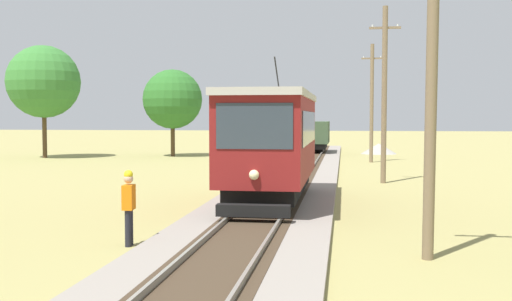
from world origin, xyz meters
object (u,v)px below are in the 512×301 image
(utility_pole_mid, at_px, (384,93))
(utility_pole_near_tram, at_px, (432,77))
(freight_car, at_px, (314,135))
(utility_pole_far, at_px, (372,102))
(track_worker, at_px, (129,204))
(red_tram, at_px, (272,141))
(tree_left_far, at_px, (44,82))
(tree_right_far, at_px, (172,99))
(gravel_pile, at_px, (379,149))

(utility_pole_mid, bearing_deg, utility_pole_near_tram, -90.00)
(freight_car, height_order, utility_pole_far, utility_pole_far)
(utility_pole_mid, bearing_deg, track_worker, -114.86)
(red_tram, relative_size, freight_car, 1.64)
(utility_pole_mid, bearing_deg, freight_car, 101.42)
(track_worker, height_order, tree_left_far, tree_left_far)
(red_tram, distance_m, tree_right_far, 26.77)
(red_tram, xyz_separation_m, gravel_pile, (5.19, 30.02, -1.77))
(red_tram, height_order, utility_pole_far, utility_pole_far)
(freight_car, relative_size, tree_left_far, 0.64)
(utility_pole_near_tram, height_order, utility_pole_far, utility_pole_far)
(red_tram, distance_m, utility_pole_mid, 9.02)
(freight_car, bearing_deg, utility_pole_mid, -78.58)
(gravel_pile, xyz_separation_m, tree_left_far, (-24.45, -8.47, 5.12))
(red_tram, relative_size, utility_pole_mid, 1.08)
(utility_pole_mid, height_order, tree_left_far, tree_left_far)
(freight_car, distance_m, gravel_pile, 5.55)
(utility_pole_mid, xyz_separation_m, track_worker, (-6.73, -14.52, -3.08))
(freight_car, relative_size, utility_pole_near_tram, 0.69)
(utility_pole_mid, relative_size, track_worker, 4.45)
(utility_pole_far, distance_m, tree_left_far, 23.51)
(utility_pole_near_tram, bearing_deg, utility_pole_mid, 90.00)
(red_tram, distance_m, track_worker, 7.31)
(freight_car, height_order, utility_pole_near_tram, utility_pole_near_tram)
(utility_pole_near_tram, distance_m, gravel_pile, 37.47)
(utility_pole_near_tram, bearing_deg, tree_right_far, 114.70)
(red_tram, bearing_deg, freight_car, 90.01)
(utility_pole_near_tram, relative_size, utility_pole_mid, 0.94)
(gravel_pile, bearing_deg, utility_pole_near_tram, -91.57)
(utility_pole_mid, relative_size, tree_left_far, 0.97)
(utility_pole_far, height_order, gravel_pile, utility_pole_far)
(utility_pole_mid, bearing_deg, gravel_pile, 87.37)
(tree_left_far, bearing_deg, utility_pole_mid, -30.45)
(utility_pole_mid, xyz_separation_m, tree_right_far, (-14.64, 16.77, 0.26))
(utility_pole_far, distance_m, gravel_pile, 10.28)
(gravel_pile, relative_size, tree_left_far, 0.35)
(red_tram, relative_size, tree_right_far, 1.30)
(freight_car, distance_m, utility_pole_far, 9.36)
(utility_pole_near_tram, distance_m, utility_pole_far, 27.70)
(tree_left_far, bearing_deg, freight_car, 19.70)
(utility_pole_mid, height_order, track_worker, utility_pole_mid)
(gravel_pile, distance_m, tree_right_far, 17.04)
(utility_pole_mid, bearing_deg, red_tram, -118.22)
(red_tram, xyz_separation_m, utility_pole_mid, (4.17, 7.77, 1.87))
(red_tram, bearing_deg, gravel_pile, 80.19)
(red_tram, xyz_separation_m, tree_left_far, (-19.26, 21.55, 3.35))
(utility_pole_near_tram, relative_size, tree_right_far, 1.14)
(red_tram, bearing_deg, tree_right_far, 113.09)
(red_tram, bearing_deg, track_worker, -110.75)
(utility_pole_near_tram, xyz_separation_m, track_worker, (-6.73, 0.54, -2.86))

